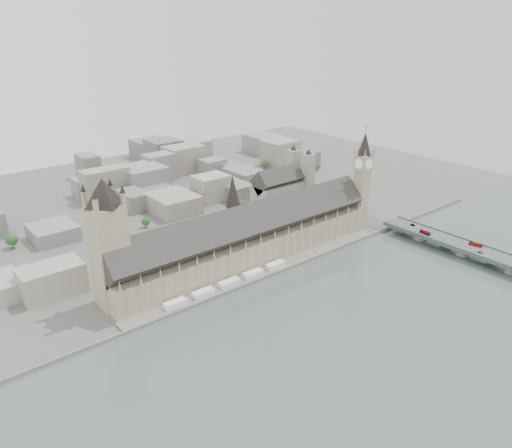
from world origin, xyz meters
TOP-DOWN VIEW (x-y plane):
  - ground at (0.00, 0.00)m, footprint 900.00×900.00m
  - river_thames at (0.00, -165.00)m, footprint 600.00×600.00m
  - embankment_wall at (0.00, -15.00)m, footprint 600.00×1.50m
  - river_terrace at (0.00, -7.50)m, footprint 270.00×15.00m
  - terrace_tents at (-40.00, -7.00)m, footprint 118.00×7.00m
  - palace_of_westminster at (0.00, 19.70)m, footprint 265.00×40.73m
  - elizabeth_tower at (138.00, 8.00)m, footprint 17.00×17.00m
  - victoria_tower at (-122.00, 26.00)m, footprint 30.00×30.00m
  - central_tower at (-10.00, 26.00)m, footprint 13.00×13.00m
  - westminster_bridge at (162.00, -87.50)m, footprint 25.00×325.00m
  - bridge_parapets at (162.00, -132.00)m, footprint 25.00×235.00m
  - westminster_abbey at (110.92, 95.00)m, footprint 68.00×36.00m
  - city_skyline_inland at (0.00, 245.00)m, footprint 720.00×360.00m
  - park_trees at (-10.00, 60.00)m, footprint 110.00×30.00m
  - red_bus_north at (156.21, -58.15)m, footprint 3.63×11.50m
  - red_bus_south at (167.77, -102.99)m, footprint 5.03×11.89m
  - car_blue at (156.83, -113.30)m, footprint 3.59×4.96m
  - car_silver at (165.03, -38.46)m, footprint 2.22×4.73m
  - car_approach at (165.22, 36.70)m, footprint 2.04×4.80m

SIDE VIEW (x-z plane):
  - ground at x=0.00m, z-range 0.00..0.00m
  - river_thames at x=0.00m, z-range 0.00..0.00m
  - river_terrace at x=0.00m, z-range 0.00..2.00m
  - embankment_wall at x=0.00m, z-range 0.00..3.00m
  - terrace_tents at x=-40.00m, z-range 2.00..6.00m
  - westminster_bridge at x=162.00m, z-range 0.00..10.25m
  - park_trees at x=-10.00m, z-range 0.00..15.00m
  - bridge_parapets at x=162.00m, z-range 10.25..11.40m
  - car_approach at x=165.22m, z-range 10.25..11.63m
  - car_silver at x=165.03m, z-range 10.25..11.75m
  - car_blue at x=156.83m, z-range 10.25..11.82m
  - red_bus_north at x=156.21m, z-range 10.25..13.40m
  - red_bus_south at x=167.77m, z-range 10.25..13.48m
  - city_skyline_inland at x=0.00m, z-range 0.00..38.00m
  - palace_of_westminster at x=0.00m, z-range -5.02..50.43m
  - westminster_abbey at x=110.92m, z-range -6.92..57.08m
  - victoria_tower at x=-122.00m, z-range 5.20..105.20m
  - central_tower at x=-10.00m, z-range 33.92..81.92m
  - elizabeth_tower at x=138.00m, z-range 4.34..111.84m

